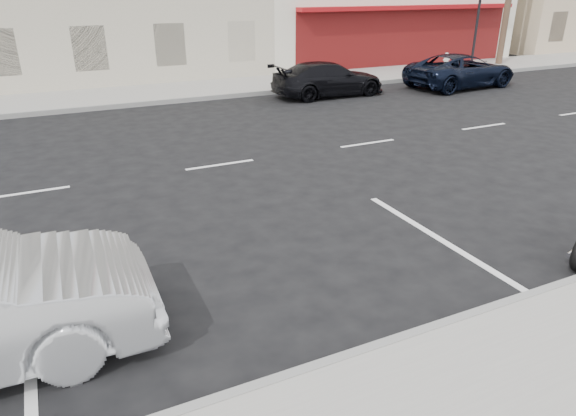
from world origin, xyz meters
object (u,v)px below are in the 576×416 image
object	(u,v)px
traffic_light	(479,13)
fire_hydrant	(446,60)
suv_far	(461,71)
car_far	(328,79)

from	to	relation	value
traffic_light	fire_hydrant	distance (m)	2.53
fire_hydrant	suv_far	size ratio (longest dim) A/B	0.15
fire_hydrant	car_far	world-z (taller)	car_far
traffic_light	fire_hydrant	xyz separation A→B (m)	(-1.50, 0.17, -2.03)
fire_hydrant	suv_far	distance (m)	4.08
traffic_light	car_far	bearing A→B (deg)	-165.09
fire_hydrant	car_far	bearing A→B (deg)	-161.31
fire_hydrant	car_far	distance (m)	8.30
traffic_light	suv_far	size ratio (longest dim) A/B	0.81
suv_far	car_far	xyz separation A→B (m)	(-5.61, 0.74, -0.03)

